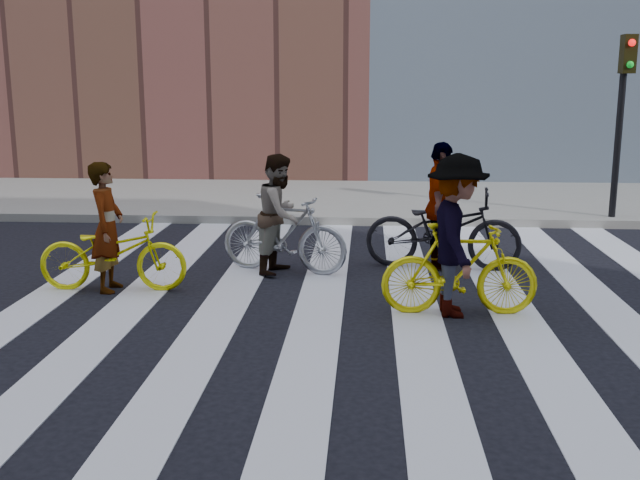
# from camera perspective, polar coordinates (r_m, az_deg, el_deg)

# --- Properties ---
(ground) EXTENTS (100.00, 100.00, 0.00)m
(ground) POSITION_cam_1_polar(r_m,az_deg,el_deg) (8.59, 3.62, -5.34)
(ground) COLOR black
(ground) RESTS_ON ground
(sidewalk_far) EXTENTS (100.00, 5.00, 0.15)m
(sidewalk_far) POSITION_cam_1_polar(r_m,az_deg,el_deg) (15.89, 3.66, 3.06)
(sidewalk_far) COLOR gray
(sidewalk_far) RESTS_ON ground
(zebra_crosswalk) EXTENTS (8.25, 10.00, 0.01)m
(zebra_crosswalk) POSITION_cam_1_polar(r_m,az_deg,el_deg) (8.59, 3.62, -5.30)
(zebra_crosswalk) COLOR silver
(zebra_crosswalk) RESTS_ON ground
(traffic_signal) EXTENTS (0.22, 0.42, 3.33)m
(traffic_signal) POSITION_cam_1_polar(r_m,az_deg,el_deg) (14.22, 22.09, 10.08)
(traffic_signal) COLOR black
(traffic_signal) RESTS_ON ground
(bike_yellow_left) EXTENTS (1.85, 0.70, 0.96)m
(bike_yellow_left) POSITION_cam_1_polar(r_m,az_deg,el_deg) (9.58, -15.51, -0.93)
(bike_yellow_left) COLOR #FCFD0E
(bike_yellow_left) RESTS_ON ground
(bike_silver_mid) EXTENTS (1.86, 0.97, 1.08)m
(bike_silver_mid) POSITION_cam_1_polar(r_m,az_deg,el_deg) (10.11, -2.77, 0.50)
(bike_silver_mid) COLOR #A8ABB2
(bike_silver_mid) RESTS_ON ground
(bike_yellow_right) EXTENTS (1.74, 0.53, 1.04)m
(bike_yellow_right) POSITION_cam_1_polar(r_m,az_deg,el_deg) (8.41, 10.59, -2.22)
(bike_yellow_right) COLOR #F8EC0D
(bike_yellow_right) RESTS_ON ground
(bike_dark_rear) EXTENTS (2.20, 1.01, 1.12)m
(bike_dark_rear) POSITION_cam_1_polar(r_m,az_deg,el_deg) (10.43, 9.35, 0.83)
(bike_dark_rear) COLOR black
(bike_dark_rear) RESTS_ON ground
(rider_left) EXTENTS (0.40, 0.60, 1.60)m
(rider_left) POSITION_cam_1_polar(r_m,az_deg,el_deg) (9.54, -15.91, 0.95)
(rider_left) COLOR slate
(rider_left) RESTS_ON ground
(rider_mid) EXTENTS (0.80, 0.92, 1.61)m
(rider_mid) POSITION_cam_1_polar(r_m,az_deg,el_deg) (10.07, -3.07, 1.99)
(rider_mid) COLOR slate
(rider_mid) RESTS_ON ground
(rider_right) EXTENTS (0.70, 1.18, 1.80)m
(rider_right) POSITION_cam_1_polar(r_m,az_deg,el_deg) (8.32, 10.35, 0.32)
(rider_right) COLOR slate
(rider_right) RESTS_ON ground
(rider_rear) EXTENTS (0.55, 1.07, 1.75)m
(rider_rear) POSITION_cam_1_polar(r_m,az_deg,el_deg) (10.37, 9.13, 2.56)
(rider_rear) COLOR slate
(rider_rear) RESTS_ON ground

